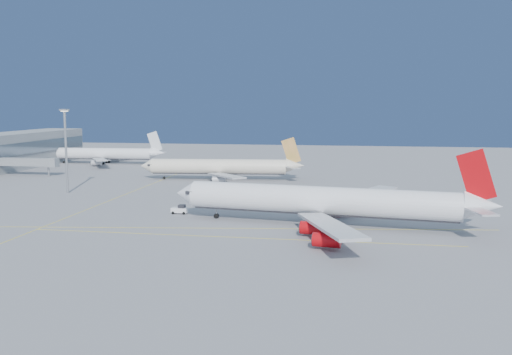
% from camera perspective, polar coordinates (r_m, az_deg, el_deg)
% --- Properties ---
extents(ground, '(500.00, 500.00, 0.00)m').
position_cam_1_polar(ground, '(131.86, -2.66, -4.54)').
color(ground, slate).
rests_on(ground, ground).
extents(jet_bridge, '(23.60, 3.60, 6.90)m').
position_cam_1_polar(jet_bridge, '(233.04, -21.57, 1.44)').
color(jet_bridge, gray).
rests_on(jet_bridge, ground).
extents(taxiway_lines, '(118.86, 140.00, 0.02)m').
position_cam_1_polar(taxiway_lines, '(141.64, -7.94, -3.76)').
color(taxiway_lines, yellow).
rests_on(taxiway_lines, ground).
extents(airliner_virgin, '(73.59, 65.57, 18.17)m').
position_cam_1_polar(airliner_virgin, '(128.70, 7.09, -2.40)').
color(airliner_virgin, white).
rests_on(airliner_virgin, ground).
extents(airliner_etihad, '(59.43, 54.63, 15.51)m').
position_cam_1_polar(airliner_etihad, '(205.32, -3.42, 1.08)').
color(airliner_etihad, beige).
rests_on(airliner_etihad, ground).
extents(airliner_third, '(56.23, 51.79, 15.08)m').
position_cam_1_polar(airliner_third, '(269.17, -14.84, 2.31)').
color(airliner_third, white).
rests_on(airliner_third, ground).
extents(pushback_tug, '(4.00, 2.45, 2.25)m').
position_cam_1_polar(pushback_tug, '(143.49, -7.61, -3.19)').
color(pushback_tug, white).
rests_on(pushback_tug, ground).
extents(light_mast, '(2.22, 2.22, 25.67)m').
position_cam_1_polar(light_mast, '(182.88, -18.49, 3.22)').
color(light_mast, gray).
rests_on(light_mast, ground).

